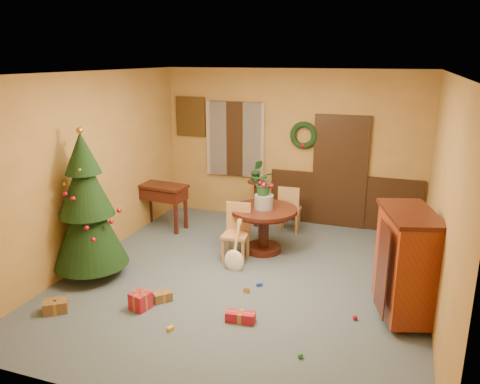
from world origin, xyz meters
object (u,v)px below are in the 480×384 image
at_px(chair_near, 237,230).
at_px(writing_desk, 162,195).
at_px(christmas_tree, 87,208).
at_px(dining_table, 264,221).
at_px(sideboard, 406,261).

bearing_deg(chair_near, writing_desk, 154.32).
distance_m(chair_near, christmas_tree, 2.27).
height_order(dining_table, chair_near, chair_near).
xyz_separation_m(christmas_tree, sideboard, (4.30, 0.31, -0.31)).
height_order(chair_near, sideboard, sideboard).
distance_m(dining_table, writing_desk, 2.14).
distance_m(christmas_tree, writing_desk, 2.16).
relative_size(writing_desk, sideboard, 0.73).
xyz_separation_m(writing_desk, sideboard, (4.27, -1.81, 0.10)).
bearing_deg(writing_desk, christmas_tree, -90.62).
bearing_deg(christmas_tree, writing_desk, 89.38).
bearing_deg(dining_table, christmas_tree, -141.64).
xyz_separation_m(dining_table, christmas_tree, (-2.12, -1.68, 0.52)).
bearing_deg(dining_table, writing_desk, 167.94).
bearing_deg(chair_near, christmas_tree, -144.75).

